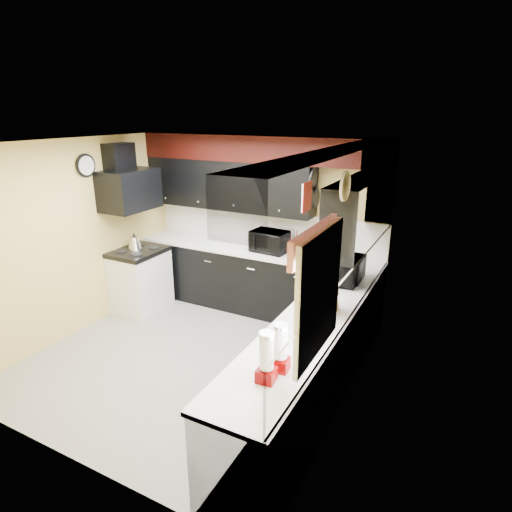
{
  "coord_description": "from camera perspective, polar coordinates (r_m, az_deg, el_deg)",
  "views": [
    {
      "loc": [
        2.69,
        -3.64,
        2.81
      ],
      "look_at": [
        0.47,
        0.64,
        1.17
      ],
      "focal_mm": 30.0,
      "sensor_mm": 36.0,
      "label": 1
    }
  ],
  "objects": [
    {
      "name": "knife_block",
      "position": [
        5.75,
        7.73,
        0.85
      ],
      "size": [
        0.13,
        0.16,
        0.23
      ],
      "primitive_type": "cube",
      "rotation": [
        0.0,
        0.0,
        -0.25
      ],
      "color": "black",
      "rests_on": "counter_back"
    },
    {
      "name": "microwave",
      "position": [
        5.01,
        11.88,
        -1.79
      ],
      "size": [
        0.36,
        0.52,
        0.28
      ],
      "primitive_type": "imported",
      "rotation": [
        0.0,
        0.0,
        1.59
      ],
      "color": "black",
      "rests_on": "counter_right"
    },
    {
      "name": "dispenser_b",
      "position": [
        3.15,
        1.41,
        -13.6
      ],
      "size": [
        0.14,
        0.14,
        0.36
      ],
      "primitive_type": null,
      "rotation": [
        0.0,
        0.0,
        0.07
      ],
      "color": "maroon",
      "rests_on": "counter_right"
    },
    {
      "name": "splash_right",
      "position": [
        4.09,
        12.47,
        -5.02
      ],
      "size": [
        0.02,
        3.6,
        0.5
      ],
      "primitive_type": "cube",
      "color": "white",
      "rests_on": "counter_right"
    },
    {
      "name": "clock",
      "position": [
        5.96,
        -21.76,
        11.15
      ],
      "size": [
        0.03,
        0.3,
        0.3
      ],
      "primitive_type": null,
      "color": "black",
      "rests_on": "wall_left"
    },
    {
      "name": "soffit_back",
      "position": [
        5.93,
        0.36,
        14.12
      ],
      "size": [
        3.6,
        0.36,
        0.35
      ],
      "primitive_type": "cube",
      "color": "black",
      "rests_on": "wall_back"
    },
    {
      "name": "cooktop",
      "position": [
        6.37,
        -15.46,
        0.55
      ],
      "size": [
        0.62,
        0.77,
        0.06
      ],
      "primitive_type": "cube",
      "color": "black",
      "rests_on": "stove"
    },
    {
      "name": "cab_back",
      "position": [
        6.26,
        -0.18,
        -3.32
      ],
      "size": [
        3.6,
        0.6,
        0.9
      ],
      "primitive_type": "cube",
      "color": "black",
      "rests_on": "ground"
    },
    {
      "name": "counter_right",
      "position": [
        4.02,
        7.0,
        -9.4
      ],
      "size": [
        0.64,
        3.02,
        0.04
      ],
      "primitive_type": "cube",
      "color": "white",
      "rests_on": "cab_right"
    },
    {
      "name": "window",
      "position": [
        3.15,
        8.42,
        -4.99
      ],
      "size": [
        0.03,
        0.86,
        0.96
      ],
      "primitive_type": null,
      "color": "white",
      "rests_on": "wall_right"
    },
    {
      "name": "hood_duct",
      "position": [
        6.22,
        -17.77,
        12.32
      ],
      "size": [
        0.24,
        0.4,
        0.4
      ],
      "primitive_type": "cube",
      "color": "black",
      "rests_on": "wall_left"
    },
    {
      "name": "wall_back",
      "position": [
        6.27,
        1.09,
        4.39
      ],
      "size": [
        3.6,
        0.06,
        2.5
      ],
      "primitive_type": "cube",
      "color": "#E0C666",
      "rests_on": "ground"
    },
    {
      "name": "stove",
      "position": [
        6.52,
        -15.11,
        -3.29
      ],
      "size": [
        0.6,
        0.75,
        0.86
      ],
      "primitive_type": "cube",
      "color": "white",
      "rests_on": "ground"
    },
    {
      "name": "pan_low",
      "position": [
        5.74,
        7.99,
        7.69
      ],
      "size": [
        0.03,
        0.24,
        0.42
      ],
      "primitive_type": null,
      "color": "black",
      "rests_on": "upper_back"
    },
    {
      "name": "baskets",
      "position": [
        4.2,
        9.09,
        -4.27
      ],
      "size": [
        0.27,
        0.27,
        0.5
      ],
      "primitive_type": null,
      "color": "brown",
      "rests_on": "upper_right"
    },
    {
      "name": "kettle",
      "position": [
        6.39,
        -15.88,
        1.69
      ],
      "size": [
        0.26,
        0.26,
        0.18
      ],
      "primitive_type": null,
      "rotation": [
        0.0,
        0.0,
        -0.41
      ],
      "color": "#B2B1B7",
      "rests_on": "cooktop"
    },
    {
      "name": "wall_right",
      "position": [
        4.06,
        12.66,
        -4.27
      ],
      "size": [
        0.06,
        3.6,
        2.5
      ],
      "primitive_type": "cube",
      "color": "#E0C666",
      "rests_on": "ground"
    },
    {
      "name": "ceiling",
      "position": [
        4.54,
        -9.31,
        14.66
      ],
      "size": [
        3.6,
        3.6,
        0.06
      ],
      "primitive_type": "cube",
      "color": "white",
      "rests_on": "wall_back"
    },
    {
      "name": "upper_right",
      "position": [
        4.77,
        13.98,
        6.03
      ],
      "size": [
        0.35,
        1.8,
        0.7
      ],
      "primitive_type": "cube",
      "color": "black",
      "rests_on": "wall_right"
    },
    {
      "name": "soffit_right",
      "position": [
        3.66,
        10.35,
        10.89
      ],
      "size": [
        0.36,
        3.24,
        0.35
      ],
      "primitive_type": "cube",
      "color": "black",
      "rests_on": "wall_right"
    },
    {
      "name": "pan_mid",
      "position": [
        5.5,
        7.08,
        7.55
      ],
      "size": [
        0.03,
        0.28,
        0.46
      ],
      "primitive_type": null,
      "color": "black",
      "rests_on": "upper_back"
    },
    {
      "name": "counter_back",
      "position": [
        6.1,
        -0.18,
        0.77
      ],
      "size": [
        3.62,
        0.64,
        0.04
      ],
      "primitive_type": "cube",
      "color": "white",
      "rests_on": "cab_back"
    },
    {
      "name": "hood",
      "position": [
        6.19,
        -16.52,
        8.47
      ],
      "size": [
        0.5,
        0.78,
        0.55
      ],
      "primitive_type": "cube",
      "color": "black",
      "rests_on": "wall_left"
    },
    {
      "name": "toaster_oven",
      "position": [
        5.95,
        1.84,
        1.97
      ],
      "size": [
        0.54,
        0.46,
        0.29
      ],
      "primitive_type": "imported",
      "rotation": [
        0.0,
        0.0,
        -0.09
      ],
      "color": "black",
      "rests_on": "counter_back"
    },
    {
      "name": "deco_plate",
      "position": [
        3.46,
        11.81,
        9.11
      ],
      "size": [
        0.03,
        0.24,
        0.24
      ],
      "primitive_type": null,
      "color": "white",
      "rests_on": "wall_right"
    },
    {
      "name": "upper_back",
      "position": [
        6.24,
        -3.78,
        9.45
      ],
      "size": [
        2.6,
        0.35,
        0.7
      ],
      "primitive_type": "cube",
      "color": "black",
      "rests_on": "wall_back"
    },
    {
      "name": "cab_right",
      "position": [
        4.26,
        6.74,
        -14.98
      ],
      "size": [
        0.6,
        3.0,
        0.9
      ],
      "primitive_type": "cube",
      "color": "black",
      "rests_on": "ground"
    },
    {
      "name": "splash_back",
      "position": [
        6.27,
        1.04,
        3.84
      ],
      "size": [
        3.6,
        0.02,
        0.5
      ],
      "primitive_type": "cube",
      "color": "white",
      "rests_on": "counter_back"
    },
    {
      "name": "ground",
      "position": [
        5.33,
        -7.87,
        -13.22
      ],
      "size": [
        3.6,
        3.6,
        0.0
      ],
      "primitive_type": "plane",
      "color": "gray",
      "rests_on": "ground"
    },
    {
      "name": "wall_left",
      "position": [
        5.99,
        -22.69,
        2.22
      ],
      "size": [
        0.06,
        3.6,
        2.5
      ],
      "primitive_type": "cube",
      "color": "#E0C666",
      "rests_on": "ground"
    },
    {
      "name": "utensil_crock",
      "position": [
        5.81,
        5.05,
        0.69
      ],
      "size": [
        0.16,
        0.16,
        0.14
      ],
      "primitive_type": "cylinder",
      "rotation": [
        0.0,
        0.0,
        -0.22
      ],
      "color": "silver",
      "rests_on": "counter_back"
    },
    {
      "name": "cut_board",
      "position": [
        5.38,
        6.74,
        7.85
      ],
      "size": [
        0.03,
        0.26,
        0.35
      ],
      "primitive_type": "cube",
      "color": "white",
      "rests_on": "upper_back"
    },
    {
      "name": "valance",
      "position": [
        3.03,
        7.8,
        2.14
      ],
      "size": [
        0.04,
        0.88,
        0.2
      ],
      "primitive_type": "cube",
      "color": "red",
      "rests_on": "wall_right"
    },
    {
      "name": "dispenser_a",
      "position": [
        3.28,
        3.31,
        -12.41
      ],
      "size": [
        0.14,
        0.14,
        0.35
      ],
      "primitive_type": null,
      "rotation": [
        0.0,
        0.0,
        0.08
      ],
      "color": "#570600",
      "rests_on": "counter_right"
    },
    {
      "name": "pan_top",
      "position": [
        5.58,
        7.66,
        10.29
      ],
      "size": [
        0.03,
        0.22,
        0.4
      ],
      "primitive_type": null,
      "color": "black",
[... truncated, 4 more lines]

